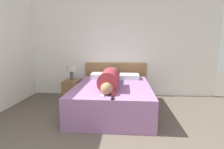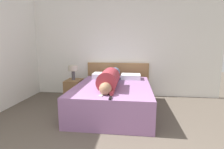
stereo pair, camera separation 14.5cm
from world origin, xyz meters
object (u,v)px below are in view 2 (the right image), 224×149
pillow_near_headboard (103,76)px  cell_phone (101,96)px  person_lying (110,78)px  pillow_second (131,77)px  tv_remote (110,98)px  bed (113,98)px  nightstand (74,90)px  table_lamp (73,69)px

pillow_near_headboard → cell_phone: pillow_near_headboard is taller
person_lying → pillow_second: person_lying is taller
person_lying → cell_phone: bearing=-95.2°
tv_remote → person_lying: bearing=97.5°
bed → nightstand: (-1.03, 0.55, -0.01)m
nightstand → person_lying: (0.99, -0.61, 0.45)m
bed → pillow_near_headboard: size_ratio=4.03×
table_lamp → pillow_second: bearing=6.6°
tv_remote → bed: bearing=94.3°
table_lamp → pillow_second: 1.41m
bed → pillow_second: 0.86m
bed → tv_remote: 0.95m
pillow_second → pillow_near_headboard: bearing=-180.0°
nightstand → pillow_second: 1.44m
cell_phone → person_lying: bearing=84.8°
person_lying → tv_remote: (0.11, -0.84, -0.15)m
bed → person_lying: size_ratio=1.15×
nightstand → person_lying: 1.25m
table_lamp → cell_phone: 1.63m
pillow_near_headboard → bed: bearing=-65.0°
person_lying → tv_remote: bearing=-82.5°
pillow_near_headboard → pillow_second: pillow_near_headboard is taller
table_lamp → pillow_second: table_lamp is taller
bed → nightstand: bed is taller
pillow_second → tv_remote: bearing=-100.1°
table_lamp → pillow_near_headboard: size_ratio=0.73×
table_lamp → tv_remote: (1.10, -1.45, -0.22)m
bed → tv_remote: size_ratio=13.16×
nightstand → cell_phone: (0.93, -1.32, 0.30)m
bed → table_lamp: (-1.03, 0.55, 0.51)m
table_lamp → tv_remote: table_lamp is taller
table_lamp → pillow_second: size_ratio=0.77×
nightstand → cell_phone: 1.64m
bed → table_lamp: 1.28m
bed → person_lying: bearing=-126.0°
nightstand → pillow_second: bearing=6.6°
pillow_near_headboard → tv_remote: pillow_near_headboard is taller
bed → cell_phone: bearing=-98.0°
nightstand → person_lying: size_ratio=0.31×
bed → cell_phone: cell_phone is taller
person_lying → pillow_near_headboard: (-0.29, 0.76, -0.09)m
tv_remote → cell_phone: tv_remote is taller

